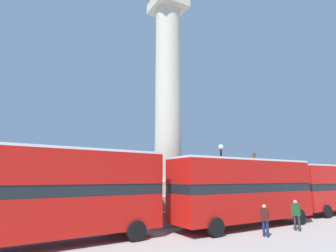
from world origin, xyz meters
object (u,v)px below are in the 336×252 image
equestrian_statue (256,192)px  pedestrian_near_lamp (296,213)px  bus_c (57,191)px  pedestrian_by_plinth (265,219)px  bus_b (244,189)px  street_lamp (222,180)px  bus_a (333,186)px  monument_column (168,128)px

equestrian_statue → pedestrian_near_lamp: (-7.68, -10.05, -0.55)m
bus_c → pedestrian_by_plinth: size_ratio=6.30×
bus_b → bus_c: bearing=174.4°
street_lamp → pedestrian_near_lamp: street_lamp is taller
bus_a → bus_b: bearing=-176.3°
monument_column → bus_a: size_ratio=1.85×
equestrian_statue → street_lamp: bearing=-120.7°
bus_b → street_lamp: street_lamp is taller
bus_c → pedestrian_by_plinth: (10.11, -3.41, -1.55)m
monument_column → equestrian_statue: (12.45, 2.89, -5.41)m
bus_a → bus_b: bus_b is taller
monument_column → street_lamp: bearing=-37.0°
monument_column → bus_c: (-8.25, -3.93, -4.49)m
monument_column → equestrian_statue: monument_column is taller
street_lamp → bus_a: bearing=-6.5°
bus_a → pedestrian_near_lamp: bearing=-162.5°
bus_b → bus_c: bus_c is taller
bus_b → pedestrian_near_lamp: size_ratio=5.97×
bus_b → pedestrian_near_lamp: bearing=-57.2°
bus_a → pedestrian_near_lamp: 10.83m
pedestrian_by_plinth → equestrian_statue: bearing=-50.2°
bus_c → street_lamp: (11.47, 1.51, 0.45)m
monument_column → pedestrian_by_plinth: bearing=-75.7°
street_lamp → bus_b: bearing=-93.0°
bus_a → pedestrian_near_lamp: (-10.20, -3.40, -1.31)m
bus_b → bus_c: (-11.35, 0.79, 0.10)m
monument_column → equestrian_statue: bearing=13.1°
equestrian_statue → street_lamp: equestrian_statue is taller
bus_b → street_lamp: 2.36m
street_lamp → pedestrian_near_lamp: 5.34m
pedestrian_near_lamp → monument_column: bearing=-154.5°
pedestrian_near_lamp → street_lamp: bearing=-170.0°
bus_c → pedestrian_near_lamp: bearing=-18.4°
monument_column → street_lamp: size_ratio=3.45×
monument_column → equestrian_statue: 13.88m
bus_c → bus_b: bearing=-8.5°
monument_column → bus_a: 16.12m
pedestrian_by_plinth → street_lamp: bearing=-19.6°
monument_column → bus_b: monument_column is taller
bus_c → equestrian_statue: equestrian_statue is taller
monument_column → bus_c: monument_column is taller
monument_column → bus_c: bearing=-154.5°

